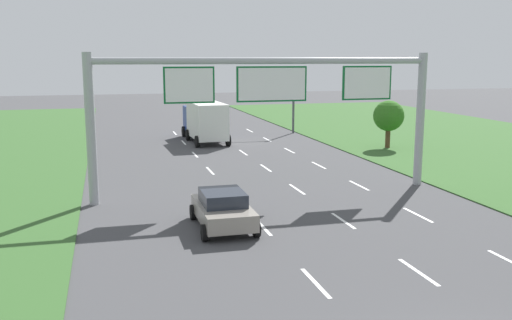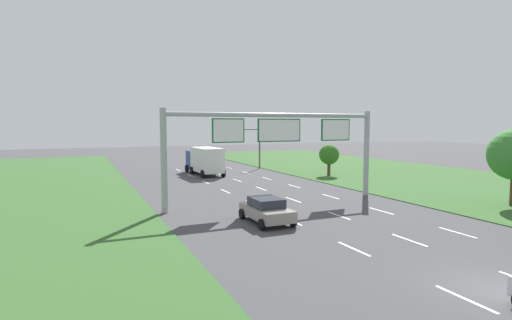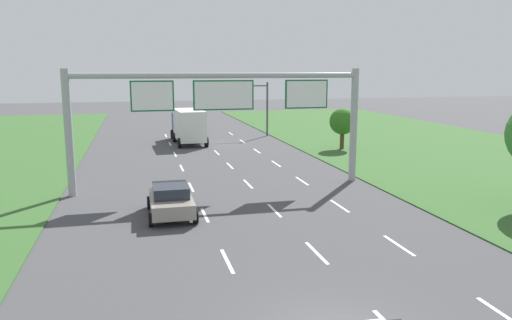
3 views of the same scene
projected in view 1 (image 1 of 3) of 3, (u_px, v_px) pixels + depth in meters
lane_dashes_inner_left at (263, 227)px, 23.04m from camera, size 0.14×62.40×0.01m
lane_dashes_inner_right at (343, 221)px, 23.92m from camera, size 0.14×62.40×0.01m
lane_dashes_slip at (418, 215)px, 24.80m from camera, size 0.14×62.40×0.01m
car_near_red at (223, 209)px, 22.82m from camera, size 2.23×4.08×1.51m
box_truck at (205, 120)px, 46.15m from camera, size 2.90×7.56×3.22m
sign_gantry at (272, 95)px, 27.85m from camera, size 17.24×0.44×7.00m
traffic_light_mast at (273, 91)px, 50.51m from camera, size 4.76×0.49×5.60m
roadside_tree_far at (389, 116)px, 42.53m from camera, size 2.30×2.30×3.62m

